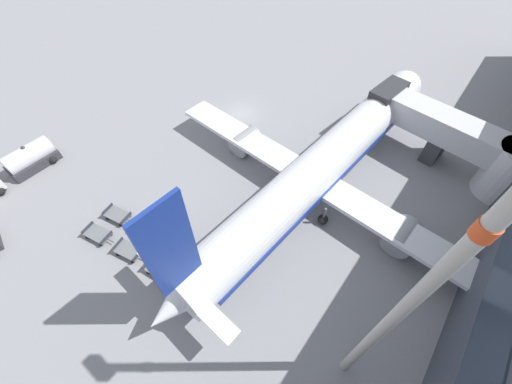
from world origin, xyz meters
TOP-DOWN VIEW (x-y plane):
  - ground_plane at (0.00, 0.00)m, footprint 500.00×500.00m
  - jet_bridge at (25.05, 6.81)m, footprint 18.44×6.98m
  - airplane at (14.67, -5.32)m, footprint 35.65×41.19m
  - fuel_tanker_primary at (-12.19, -22.88)m, footprint 3.36×8.27m
  - baggage_dolly_row_near_col_a at (1.65, -22.96)m, footprint 3.25×1.89m
  - baggage_dolly_row_near_col_b at (5.36, -22.27)m, footprint 3.26×1.94m
  - baggage_dolly_row_near_col_c at (9.01, -21.79)m, footprint 3.24×1.82m
  - baggage_dolly_row_near_col_d at (12.58, -21.05)m, footprint 3.24×1.82m
  - baggage_dolly_row_mid_a_col_a at (1.29, -20.49)m, footprint 3.25×1.90m
  - baggage_dolly_row_mid_a_col_b at (4.91, -19.92)m, footprint 3.25×1.90m
  - baggage_dolly_row_mid_a_col_c at (8.56, -19.24)m, footprint 3.26×1.91m
  - baggage_dolly_row_mid_a_col_d at (12.18, -18.61)m, footprint 3.26×1.95m
  - apron_light_mast at (25.13, -18.50)m, footprint 2.00×0.70m

SIDE VIEW (x-z plane):
  - ground_plane at x=0.00m, z-range 0.00..0.00m
  - baggage_dolly_row_near_col_a at x=1.65m, z-range 0.00..0.92m
  - baggage_dolly_row_near_col_b at x=5.36m, z-range 0.00..0.92m
  - baggage_dolly_row_near_col_c at x=9.01m, z-range 0.00..0.92m
  - baggage_dolly_row_near_col_d at x=12.58m, z-range 0.00..0.92m
  - baggage_dolly_row_mid_a_col_a at x=1.29m, z-range 0.00..0.92m
  - baggage_dolly_row_mid_a_col_b at x=4.91m, z-range 0.00..0.92m
  - baggage_dolly_row_mid_a_col_c at x=8.56m, z-range 0.00..0.92m
  - baggage_dolly_row_mid_a_col_d at x=12.18m, z-range 0.00..0.92m
  - fuel_tanker_primary at x=-12.19m, z-range -0.23..2.68m
  - airplane at x=14.67m, z-range -3.68..10.01m
  - jet_bridge at x=25.05m, z-range 0.59..6.58m
  - apron_light_mast at x=25.13m, z-range 1.46..24.69m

